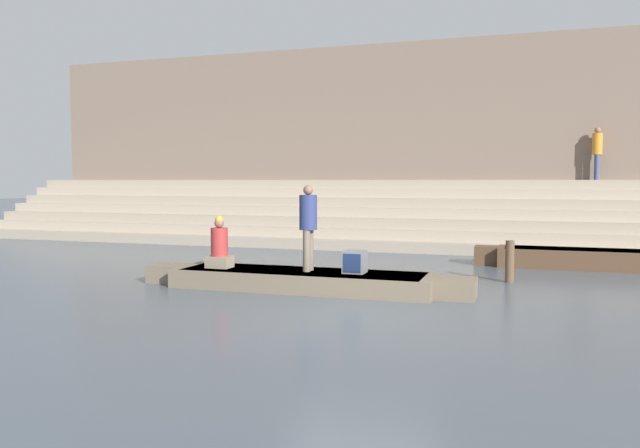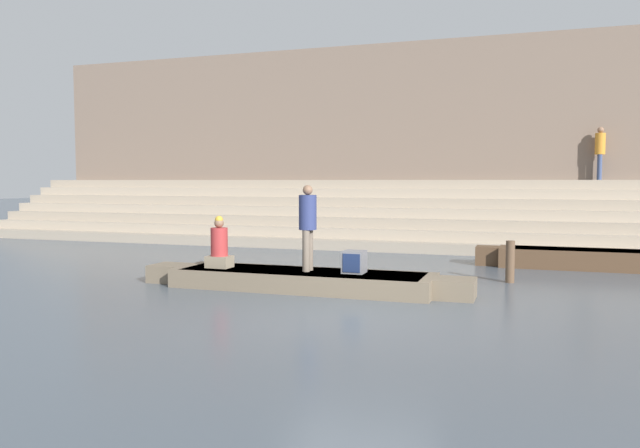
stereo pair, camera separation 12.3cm
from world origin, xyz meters
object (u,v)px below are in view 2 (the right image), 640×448
object	(u,v)px
rowboat_main	(301,279)
tv_set	(354,262)
mooring_post	(510,262)
person_on_steps	(600,149)
person_rowing	(219,247)
moored_boat_shore	(587,259)
person_standing	(308,222)

from	to	relation	value
rowboat_main	tv_set	xyz separation A→B (m)	(1.12, 0.08, 0.41)
mooring_post	person_on_steps	world-z (taller)	person_on_steps
person_rowing	person_on_steps	bearing A→B (deg)	62.71
person_rowing	person_on_steps	xyz separation A→B (m)	(8.51, 11.19, 2.49)
moored_boat_shore	mooring_post	size ratio (longest dim) A/B	5.96
moored_boat_shore	person_on_steps	size ratio (longest dim) A/B	3.12
person_standing	mooring_post	distance (m)	4.66
rowboat_main	person_rowing	bearing A→B (deg)	-178.34
rowboat_main	person_standing	bearing A→B (deg)	17.53
person_standing	tv_set	distance (m)	1.27
tv_set	moored_boat_shore	world-z (taller)	tv_set
person_standing	tv_set	world-z (taller)	person_standing
rowboat_main	mooring_post	size ratio (longest dim) A/B	7.58
mooring_post	tv_set	bearing A→B (deg)	-143.06
person_rowing	moored_boat_shore	world-z (taller)	person_rowing
tv_set	moored_boat_shore	distance (m)	7.01
person_rowing	person_on_steps	world-z (taller)	person_on_steps
mooring_post	person_rowing	bearing A→B (deg)	-157.98
person_rowing	rowboat_main	bearing A→B (deg)	12.95
moored_boat_shore	mooring_post	distance (m)	3.41
person_standing	person_on_steps	xyz separation A→B (m)	(6.53, 11.05, 1.91)
tv_set	mooring_post	distance (m)	3.71
rowboat_main	person_on_steps	world-z (taller)	person_on_steps
person_standing	person_rowing	bearing A→B (deg)	176.07
moored_boat_shore	person_standing	bearing A→B (deg)	-132.82
person_standing	moored_boat_shore	bearing A→B (deg)	33.81
person_rowing	moored_boat_shore	distance (m)	9.40
person_standing	moored_boat_shore	xyz separation A→B (m)	(5.77, 5.15, -1.15)
rowboat_main	moored_boat_shore	world-z (taller)	moored_boat_shore
person_standing	mooring_post	bearing A→B (deg)	21.79
tv_set	mooring_post	size ratio (longest dim) A/B	0.49
moored_boat_shore	mooring_post	xyz separation A→B (m)	(-1.81, -2.89, 0.20)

